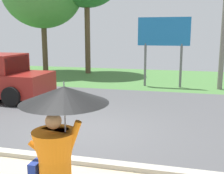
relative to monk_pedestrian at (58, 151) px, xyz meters
The scene contains 3 objects.
ground_plane 7.11m from the monk_pedestrian, 97.91° to the left, with size 40.00×22.00×0.20m.
monk_pedestrian is the anchor object (origin of this frame).
roadside_billboard 11.41m from the monk_pedestrian, 87.12° to the left, with size 2.60×0.12×3.50m.
Camera 1 is at (2.56, -7.32, 2.75)m, focal length 45.58 mm.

